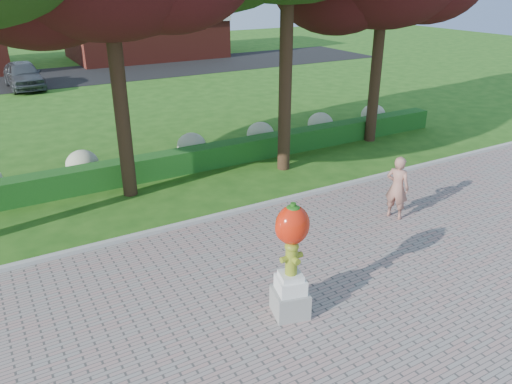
% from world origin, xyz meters
% --- Properties ---
extents(ground, '(100.00, 100.00, 0.00)m').
position_xyz_m(ground, '(0.00, 0.00, 0.00)').
color(ground, '#225314').
rests_on(ground, ground).
extents(walkway, '(40.00, 14.00, 0.04)m').
position_xyz_m(walkway, '(0.00, -4.00, 0.02)').
color(walkway, gray).
rests_on(walkway, ground).
extents(curb, '(40.00, 0.18, 0.15)m').
position_xyz_m(curb, '(0.00, 3.00, 0.07)').
color(curb, '#ADADA5').
rests_on(curb, ground).
extents(lawn_hedge, '(24.00, 0.70, 0.80)m').
position_xyz_m(lawn_hedge, '(0.00, 7.00, 0.40)').
color(lawn_hedge, '#164D19').
rests_on(lawn_hedge, ground).
extents(hydrangea_row, '(20.10, 1.10, 0.99)m').
position_xyz_m(hydrangea_row, '(0.57, 8.00, 0.55)').
color(hydrangea_row, tan).
rests_on(hydrangea_row, ground).
extents(street, '(50.00, 8.00, 0.02)m').
position_xyz_m(street, '(0.00, 28.00, 0.01)').
color(street, black).
rests_on(street, ground).
extents(building_right, '(12.00, 8.00, 6.40)m').
position_xyz_m(building_right, '(8.00, 34.00, 3.20)').
color(building_right, maroon).
rests_on(building_right, ground).
extents(hydrant_sculpture, '(0.83, 0.83, 2.50)m').
position_xyz_m(hydrant_sculpture, '(-1.01, -1.72, 1.36)').
color(hydrant_sculpture, gray).
rests_on(hydrant_sculpture, walkway).
extents(woman, '(0.67, 0.79, 1.84)m').
position_xyz_m(woman, '(4.07, 0.52, 0.96)').
color(woman, '#A46D5E').
rests_on(woman, walkway).
extents(parked_car, '(2.11, 4.86, 1.63)m').
position_xyz_m(parked_car, '(-2.77, 25.18, 0.84)').
color(parked_car, '#44484C').
rests_on(parked_car, street).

